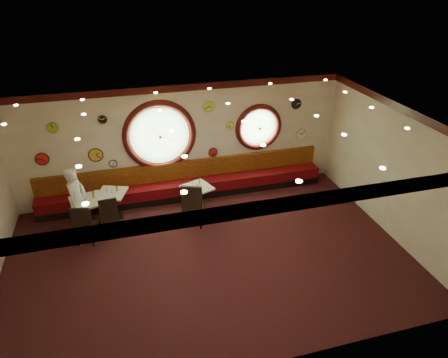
% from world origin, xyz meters
% --- Properties ---
extents(floor, '(9.00, 6.00, 0.00)m').
position_xyz_m(floor, '(0.00, 0.00, 0.00)').
color(floor, black).
rests_on(floor, ground).
extents(ceiling, '(9.00, 6.00, 0.02)m').
position_xyz_m(ceiling, '(0.00, 0.00, 3.20)').
color(ceiling, '#C58837').
rests_on(ceiling, wall_back).
extents(wall_back, '(9.00, 0.02, 3.20)m').
position_xyz_m(wall_back, '(0.00, 3.00, 1.60)').
color(wall_back, beige).
rests_on(wall_back, floor).
extents(wall_front, '(9.00, 0.02, 3.20)m').
position_xyz_m(wall_front, '(0.00, -3.00, 1.60)').
color(wall_front, beige).
rests_on(wall_front, floor).
extents(wall_right, '(0.02, 6.00, 3.20)m').
position_xyz_m(wall_right, '(4.50, 0.00, 1.60)').
color(wall_right, beige).
rests_on(wall_right, floor).
extents(molding_back, '(9.00, 0.10, 0.18)m').
position_xyz_m(molding_back, '(0.00, 2.95, 3.11)').
color(molding_back, '#390B0A').
rests_on(molding_back, wall_back).
extents(molding_front, '(9.00, 0.10, 0.18)m').
position_xyz_m(molding_front, '(0.00, -2.95, 3.11)').
color(molding_front, '#390B0A').
rests_on(molding_front, wall_back).
extents(molding_right, '(0.10, 6.00, 0.18)m').
position_xyz_m(molding_right, '(4.45, 0.00, 3.11)').
color(molding_right, '#390B0A').
rests_on(molding_right, wall_back).
extents(banquette_base, '(8.00, 0.55, 0.20)m').
position_xyz_m(banquette_base, '(0.00, 2.72, 0.10)').
color(banquette_base, black).
rests_on(banquette_base, floor).
extents(banquette_seat, '(8.00, 0.55, 0.30)m').
position_xyz_m(banquette_seat, '(0.00, 2.72, 0.35)').
color(banquette_seat, '#58070D').
rests_on(banquette_seat, banquette_base).
extents(banquette_back, '(8.00, 0.10, 0.55)m').
position_xyz_m(banquette_back, '(0.00, 2.94, 0.75)').
color(banquette_back, '#5D1007').
rests_on(banquette_back, wall_back).
extents(porthole_left_glass, '(1.66, 0.02, 1.66)m').
position_xyz_m(porthole_left_glass, '(-0.60, 3.00, 1.85)').
color(porthole_left_glass, '#7EB56D').
rests_on(porthole_left_glass, wall_back).
extents(porthole_left_frame, '(1.98, 0.18, 1.98)m').
position_xyz_m(porthole_left_frame, '(-0.60, 2.98, 1.85)').
color(porthole_left_frame, '#390B0A').
rests_on(porthole_left_frame, wall_back).
extents(porthole_left_ring, '(1.61, 0.03, 1.61)m').
position_xyz_m(porthole_left_ring, '(-0.60, 2.95, 1.85)').
color(porthole_left_ring, gold).
rests_on(porthole_left_ring, wall_back).
extents(porthole_right_glass, '(1.10, 0.02, 1.10)m').
position_xyz_m(porthole_right_glass, '(2.20, 3.00, 1.80)').
color(porthole_right_glass, '#7EB56D').
rests_on(porthole_right_glass, wall_back).
extents(porthole_right_frame, '(1.38, 0.18, 1.38)m').
position_xyz_m(porthole_right_frame, '(2.20, 2.98, 1.80)').
color(porthole_right_frame, '#390B0A').
rests_on(porthole_right_frame, wall_back).
extents(porthole_right_ring, '(1.09, 0.03, 1.09)m').
position_xyz_m(porthole_right_ring, '(2.20, 2.95, 1.80)').
color(porthole_right_ring, gold).
rests_on(porthole_right_ring, wall_back).
extents(wall_clock_0, '(0.30, 0.03, 0.30)m').
position_xyz_m(wall_clock_0, '(0.75, 2.96, 2.55)').
color(wall_clock_0, '#A1CC3F').
rests_on(wall_clock_0, wall_back).
extents(wall_clock_1, '(0.34, 0.03, 0.34)m').
position_xyz_m(wall_clock_1, '(3.55, 2.96, 1.45)').
color(wall_clock_1, white).
rests_on(wall_clock_1, wall_back).
extents(wall_clock_2, '(0.28, 0.03, 0.28)m').
position_xyz_m(wall_clock_2, '(3.30, 2.96, 2.40)').
color(wall_clock_2, black).
rests_on(wall_clock_2, wall_back).
extents(wall_clock_3, '(0.32, 0.03, 0.32)m').
position_xyz_m(wall_clock_3, '(-3.60, 2.96, 1.55)').
color(wall_clock_3, red).
rests_on(wall_clock_3, wall_back).
extents(wall_clock_4, '(0.22, 0.03, 0.22)m').
position_xyz_m(wall_clock_4, '(1.35, 2.96, 1.95)').
color(wall_clock_4, '#E8F150').
rests_on(wall_clock_4, wall_back).
extents(wall_clock_5, '(0.20, 0.03, 0.20)m').
position_xyz_m(wall_clock_5, '(-1.90, 2.96, 1.20)').
color(wall_clock_5, white).
rests_on(wall_clock_5, wall_back).
extents(wall_clock_6, '(0.24, 0.03, 0.24)m').
position_xyz_m(wall_clock_6, '(0.85, 2.96, 1.20)').
color(wall_clock_6, red).
rests_on(wall_clock_6, wall_back).
extents(wall_clock_7, '(0.36, 0.03, 0.36)m').
position_xyz_m(wall_clock_7, '(-2.30, 2.96, 1.50)').
color(wall_clock_7, gold).
rests_on(wall_clock_7, wall_back).
extents(wall_clock_8, '(0.24, 0.03, 0.24)m').
position_xyz_m(wall_clock_8, '(-2.00, 2.96, 2.45)').
color(wall_clock_8, black).
rests_on(wall_clock_8, wall_back).
extents(wall_clock_9, '(0.26, 0.03, 0.26)m').
position_xyz_m(wall_clock_9, '(-3.20, 2.96, 2.35)').
color(wall_clock_9, '#80C226').
rests_on(wall_clock_9, wall_back).
extents(table_a, '(0.91, 0.91, 0.83)m').
position_xyz_m(table_a, '(-2.61, 1.83, 0.52)').
color(table_a, black).
rests_on(table_a, floor).
extents(table_b, '(0.88, 0.88, 0.75)m').
position_xyz_m(table_b, '(-2.02, 2.19, 0.47)').
color(table_b, black).
rests_on(table_b, floor).
extents(table_c, '(0.89, 0.89, 0.75)m').
position_xyz_m(table_c, '(0.15, 1.89, 0.48)').
color(table_c, black).
rests_on(table_c, floor).
extents(chair_a, '(0.56, 0.56, 0.66)m').
position_xyz_m(chair_a, '(-2.69, 1.19, 0.61)').
color(chair_a, black).
rests_on(chair_a, floor).
extents(chair_b, '(0.47, 0.47, 0.64)m').
position_xyz_m(chair_b, '(-2.12, 1.49, 0.59)').
color(chair_b, black).
rests_on(chair_b, floor).
extents(chair_c, '(0.67, 0.67, 0.76)m').
position_xyz_m(chair_c, '(-0.09, 1.24, 0.70)').
color(chair_c, black).
rests_on(chair_c, floor).
extents(condiment_a_salt, '(0.04, 0.04, 0.11)m').
position_xyz_m(condiment_a_salt, '(-2.68, 1.93, 0.88)').
color(condiment_a_salt, silver).
rests_on(condiment_a_salt, table_a).
extents(condiment_b_salt, '(0.04, 0.04, 0.10)m').
position_xyz_m(condiment_b_salt, '(-2.13, 2.24, 0.80)').
color(condiment_b_salt, silver).
rests_on(condiment_b_salt, table_b).
extents(condiment_c_salt, '(0.03, 0.03, 0.09)m').
position_xyz_m(condiment_c_salt, '(0.05, 1.99, 0.80)').
color(condiment_c_salt, silver).
rests_on(condiment_c_salt, table_c).
extents(condiment_a_pepper, '(0.04, 0.04, 0.11)m').
position_xyz_m(condiment_a_pepper, '(-2.63, 1.80, 0.89)').
color(condiment_a_pepper, '#BBBABF').
rests_on(condiment_a_pepper, table_a).
extents(condiment_b_pepper, '(0.03, 0.03, 0.09)m').
position_xyz_m(condiment_b_pepper, '(-2.01, 2.16, 0.80)').
color(condiment_b_pepper, silver).
rests_on(condiment_b_pepper, table_b).
extents(condiment_c_pepper, '(0.04, 0.04, 0.11)m').
position_xyz_m(condiment_c_pepper, '(0.15, 1.84, 0.81)').
color(condiment_c_pepper, silver).
rests_on(condiment_c_pepper, table_c).
extents(condiment_a_bottle, '(0.05, 0.05, 0.18)m').
position_xyz_m(condiment_a_bottle, '(-2.44, 1.90, 0.92)').
color(condiment_a_bottle, gold).
rests_on(condiment_a_bottle, table_a).
extents(condiment_b_bottle, '(0.05, 0.05, 0.16)m').
position_xyz_m(condiment_b_bottle, '(-1.88, 2.23, 0.83)').
color(condiment_b_bottle, '#C37B2E').
rests_on(condiment_b_bottle, table_b).
extents(condiment_c_bottle, '(0.04, 0.04, 0.14)m').
position_xyz_m(condiment_c_bottle, '(0.25, 2.02, 0.82)').
color(condiment_c_bottle, gold).
rests_on(condiment_c_bottle, table_c).
extents(waiter, '(0.63, 0.74, 1.72)m').
position_xyz_m(waiter, '(-2.81, 1.81, 0.86)').
color(waiter, white).
rests_on(waiter, floor).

